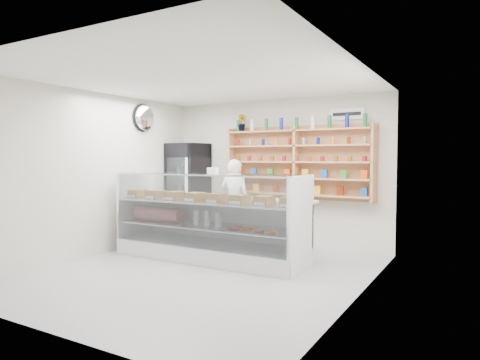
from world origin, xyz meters
The scene contains 8 objects.
room centered at (0.00, 0.00, 1.40)m, with size 5.00×5.00×5.00m.
display_counter centered at (-0.38, 0.76, 0.38)m, with size 3.27×0.98×1.42m.
shop_worker centered at (-0.57, 1.89, 0.83)m, with size 0.60×0.40×1.65m, color silver.
drinks_cooler centered at (-1.85, 2.13, 0.99)m, with size 0.75×0.73×1.98m.
wall_shelving centered at (0.50, 2.34, 1.59)m, with size 2.84×0.28×1.33m.
potted_plant centered at (-0.66, 2.34, 2.37)m, with size 0.19×0.15×0.34m, color #1E6626.
security_mirror centered at (-2.17, 1.20, 2.45)m, with size 0.15×0.50×0.50m, color silver.
wall_sign centered at (1.40, 2.47, 2.45)m, with size 0.62×0.03×0.20m, color white.
Camera 1 is at (3.55, -5.06, 1.68)m, focal length 32.00 mm.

